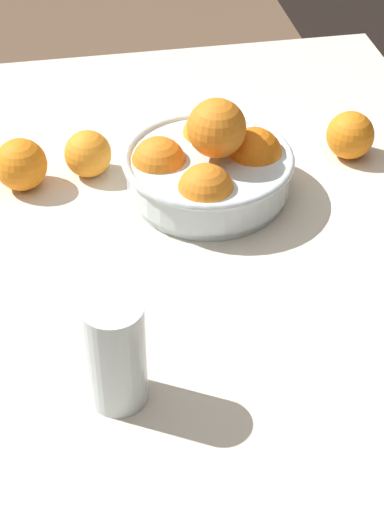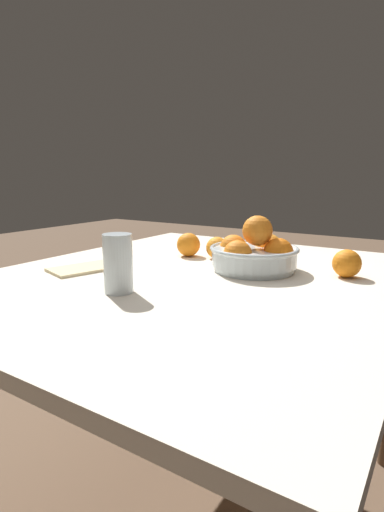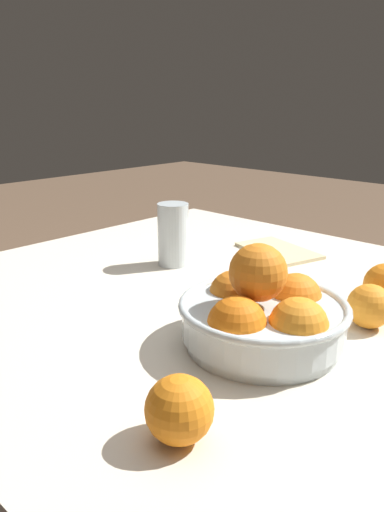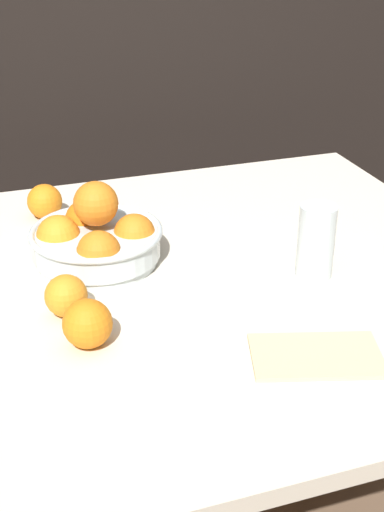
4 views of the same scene
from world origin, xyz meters
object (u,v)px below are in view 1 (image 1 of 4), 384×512
Objects in this scene: orange_loose_near_bowl at (21,165)px; orange_loose_aside at (350,135)px; juice_glass at (116,359)px; orange_loose_front at (88,154)px; fruit_bowl at (209,166)px.

orange_loose_near_bowl reaches higher than orange_loose_aside.
orange_loose_near_bowl is at bearing -90.80° from orange_loose_aside.
juice_glass is 0.45m from orange_loose_front.
fruit_bowl is at bearing 63.13° from orange_loose_front.
fruit_bowl reaches higher than orange_loose_aside.
orange_loose_near_bowl is (-0.44, -0.09, -0.02)m from juice_glass.
fruit_bowl is 0.24m from orange_loose_aside.
orange_loose_front is at bearing 99.23° from orange_loose_near_bowl.
orange_loose_front is (-0.45, 0.01, -0.02)m from juice_glass.
juice_glass is 0.59m from orange_loose_aside.
juice_glass reaches higher than orange_loose_near_bowl.
orange_loose_aside is at bearing 86.71° from orange_loose_front.
orange_loose_aside is (0.01, 0.50, -0.00)m from orange_loose_near_bowl.
fruit_bowl is at bearing 75.56° from orange_loose_near_bowl.
orange_loose_aside is (0.02, 0.40, 0.00)m from orange_loose_front.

